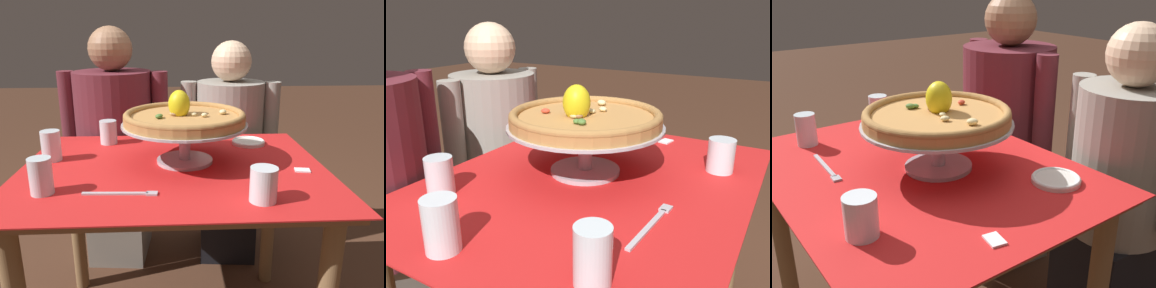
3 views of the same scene
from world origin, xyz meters
TOP-DOWN VIEW (x-y plane):
  - dining_table at (0.00, 0.00)m, footprint 1.04×0.81m
  - pizza_stand at (0.04, 0.04)m, footprint 0.44×0.44m
  - pizza at (0.04, 0.05)m, footprint 0.42×0.42m
  - water_glass_back_left at (-0.27, 0.29)m, footprint 0.07×0.07m
  - water_glass_front_right at (0.24, -0.29)m, footprint 0.08×0.08m
  - water_glass_front_left at (-0.38, -0.20)m, footprint 0.07×0.07m
  - water_glass_side_left at (-0.44, 0.09)m, footprint 0.07×0.07m
  - side_plate at (0.31, 0.25)m, footprint 0.14×0.14m
  - dinner_fork at (-0.14, -0.23)m, footprint 0.22×0.03m
  - sugar_packet at (0.43, -0.07)m, footprint 0.06×0.04m
  - diner_left at (-0.29, 0.61)m, footprint 0.53×0.41m
  - diner_right at (0.29, 0.61)m, footprint 0.49×0.36m

SIDE VIEW (x-z plane):
  - diner_right at x=0.29m, z-range -0.02..1.10m
  - diner_left at x=-0.29m, z-range 0.00..1.19m
  - dining_table at x=0.00m, z-range 0.24..0.95m
  - sugar_packet at x=0.43m, z-range 0.72..0.72m
  - dinner_fork at x=-0.14m, z-range 0.72..0.72m
  - side_plate at x=0.31m, z-range 0.72..0.73m
  - water_glass_front_right at x=0.24m, z-range 0.71..0.81m
  - water_glass_back_left at x=-0.27m, z-range 0.71..0.81m
  - water_glass_front_left at x=-0.38m, z-range 0.71..0.82m
  - water_glass_side_left at x=-0.44m, z-range 0.71..0.82m
  - pizza_stand at x=0.04m, z-range 0.75..0.89m
  - pizza at x=0.04m, z-range 0.83..0.94m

